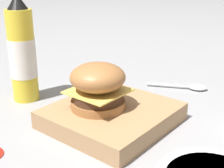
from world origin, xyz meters
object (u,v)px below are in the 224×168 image
Objects in this scene: serving_board at (112,115)px; spoon at (192,87)px; ketchup_bottle at (22,54)px; burger at (98,86)px.

serving_board is 0.28m from spoon.
spoon is (0.31, -0.28, -0.11)m from ketchup_bottle.
burger is 0.44× the size of ketchup_bottle.
ketchup_bottle is at bearing -159.32° from spoon.
serving_board is at bearing -82.79° from ketchup_bottle.
burger is at bearing 132.11° from serving_board.
serving_board is at bearing -125.36° from spoon.
ketchup_bottle is 1.67× the size of spoon.
burger reaches higher than serving_board.
ketchup_bottle is (-0.03, 0.24, 0.10)m from serving_board.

